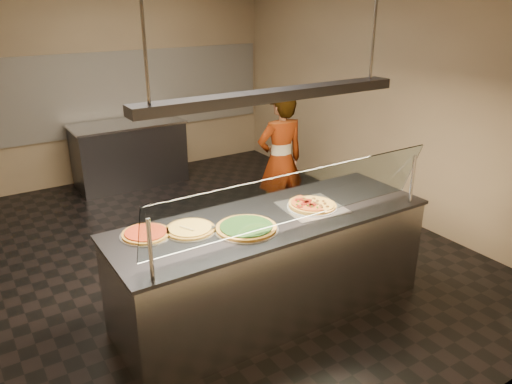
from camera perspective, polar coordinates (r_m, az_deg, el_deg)
ground at (r=5.65m, az=-5.39°, el=-6.75°), size 5.00×6.00×0.02m
wall_back at (r=7.87m, az=-16.17°, el=12.29°), size 5.00×0.02×3.00m
wall_front at (r=2.88m, az=22.22°, el=-3.89°), size 5.00×0.02×3.00m
wall_right at (r=6.59m, az=14.22°, el=10.81°), size 0.02×6.00×3.00m
tile_band at (r=7.88m, az=-15.95°, el=10.83°), size 4.90×0.02×1.20m
serving_counter at (r=4.40m, az=1.82°, el=-8.36°), size 2.77×0.94×0.93m
sneeze_guard at (r=3.82m, az=4.85°, el=-0.59°), size 2.53×0.18×0.54m
perforated_tray at (r=4.39m, az=6.40°, el=-1.68°), size 0.55×0.55×0.01m
half_pizza_pepperoni at (r=4.32m, az=5.38°, el=-1.61°), size 0.25×0.43×0.05m
half_pizza_sausage at (r=4.44m, az=7.43°, el=-1.18°), size 0.25×0.43×0.04m
pizza_spinach at (r=3.96m, az=-1.14°, el=-4.07°), size 0.52×0.52×0.03m
pizza_cheese at (r=3.98m, az=-7.57°, el=-4.17°), size 0.42×0.42×0.03m
pizza_tomato at (r=3.96m, az=-12.50°, el=-4.63°), size 0.40×0.40×0.03m
pizza_spatula at (r=3.95m, az=-7.07°, el=-4.12°), size 0.25×0.21×0.02m
prep_table at (r=7.67m, az=-14.26°, el=4.29°), size 1.60×0.74×0.93m
worker at (r=5.94m, az=2.81°, el=3.58°), size 0.63×0.45×1.65m
heat_lamp_housing at (r=3.88m, az=2.09°, el=11.00°), size 2.30×0.18×0.08m
lamp_rod_left at (r=3.35m, az=-12.80°, el=18.24°), size 0.02×0.02×1.01m
lamp_rod_right at (r=4.46m, az=13.47°, el=18.90°), size 0.02×0.02×1.01m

